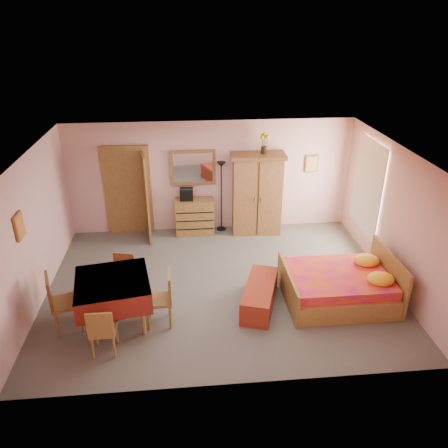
{
  "coord_description": "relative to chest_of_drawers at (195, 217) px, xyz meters",
  "views": [
    {
      "loc": [
        -0.59,
        -7.01,
        4.73
      ],
      "look_at": [
        0.1,
        0.3,
        1.15
      ],
      "focal_mm": 35.0,
      "sensor_mm": 36.0,
      "label": 1
    }
  ],
  "objects": [
    {
      "name": "chest_of_drawers",
      "position": [
        0.0,
        0.0,
        0.0
      ],
      "size": [
        0.89,
        0.45,
        0.84
      ],
      "primitive_type": "cube",
      "rotation": [
        0.0,
        0.0,
        -0.0
      ],
      "color": "olive",
      "rests_on": "floor"
    },
    {
      "name": "picture_left",
      "position": [
        -2.82,
        -2.85,
        1.28
      ],
      "size": [
        0.04,
        0.32,
        0.42
      ],
      "primitive_type": "cube",
      "color": "orange",
      "rests_on": "wall_left"
    },
    {
      "name": "wall_front",
      "position": [
        0.4,
        -4.75,
        0.88
      ],
      "size": [
        6.5,
        0.1,
        2.6
      ],
      "primitive_type": "cube",
      "color": "#DEA5A1",
      "rests_on": "floor"
    },
    {
      "name": "floor",
      "position": [
        0.4,
        -2.25,
        -0.42
      ],
      "size": [
        6.5,
        6.5,
        0.0
      ],
      "primitive_type": "plane",
      "color": "#656259",
      "rests_on": "ground"
    },
    {
      "name": "doorway",
      "position": [
        -1.5,
        0.22,
        0.61
      ],
      "size": [
        1.06,
        0.12,
        2.15
      ],
      "primitive_type": "cube",
      "color": "#9E6B35",
      "rests_on": "floor"
    },
    {
      "name": "picture_back",
      "position": [
        2.75,
        0.22,
        1.13
      ],
      "size": [
        0.3,
        0.04,
        0.4
      ],
      "primitive_type": "cube",
      "color": "#D8BF59",
      "rests_on": "wall_back"
    },
    {
      "name": "chair_east",
      "position": [
        -0.7,
        -3.28,
        0.06
      ],
      "size": [
        0.45,
        0.45,
        0.96
      ],
      "primitive_type": "cube",
      "rotation": [
        0.0,
        0.0,
        1.59
      ],
      "color": "olive",
      "rests_on": "floor"
    },
    {
      "name": "window",
      "position": [
        3.61,
        -1.05,
        1.03
      ],
      "size": [
        0.08,
        1.4,
        1.95
      ],
      "primitive_type": "cube",
      "color": "white",
      "rests_on": "wall_right"
    },
    {
      "name": "wall_back",
      "position": [
        0.4,
        0.25,
        0.88
      ],
      "size": [
        6.5,
        0.1,
        2.6
      ],
      "primitive_type": "cube",
      "color": "#DEA5A1",
      "rests_on": "floor"
    },
    {
      "name": "bed",
      "position": [
        2.47,
        -2.9,
        0.03
      ],
      "size": [
        1.93,
        1.52,
        0.89
      ],
      "primitive_type": "cube",
      "rotation": [
        0.0,
        0.0,
        0.0
      ],
      "color": "#C21259",
      "rests_on": "floor"
    },
    {
      "name": "wall_mirror",
      "position": [
        0.0,
        0.21,
        1.13
      ],
      "size": [
        1.03,
        0.1,
        0.81
      ],
      "primitive_type": "cube",
      "rotation": [
        0.0,
        0.0,
        0.04
      ],
      "color": "silver",
      "rests_on": "wall_back"
    },
    {
      "name": "wall_right",
      "position": [
        3.65,
        -2.25,
        0.88
      ],
      "size": [
        0.1,
        5.0,
        2.6
      ],
      "primitive_type": "cube",
      "color": "#DEA5A1",
      "rests_on": "floor"
    },
    {
      "name": "chair_south",
      "position": [
        -1.51,
        -3.9,
        0.01
      ],
      "size": [
        0.39,
        0.39,
        0.85
      ],
      "primitive_type": "cube",
      "rotation": [
        0.0,
        0.0,
        0.0
      ],
      "color": "#AB7639",
      "rests_on": "floor"
    },
    {
      "name": "sunflower_vase",
      "position": [
        1.57,
        -0.02,
        1.72
      ],
      "size": [
        0.19,
        0.19,
        0.46
      ],
      "primitive_type": "cube",
      "rotation": [
        0.0,
        0.0,
        0.06
      ],
      "color": "yellow",
      "rests_on": "wardrobe"
    },
    {
      "name": "bench",
      "position": [
        1.04,
        -2.96,
        -0.2
      ],
      "size": [
        0.87,
        1.4,
        0.44
      ],
      "primitive_type": "cube",
      "rotation": [
        0.0,
        0.0,
        -0.32
      ],
      "color": "maroon",
      "rests_on": "floor"
    },
    {
      "name": "dining_table",
      "position": [
        -1.43,
        -3.21,
        0.01
      ],
      "size": [
        1.34,
        1.34,
        0.85
      ],
      "primitive_type": "cube",
      "rotation": [
        0.0,
        0.0,
        0.17
      ],
      "color": "maroon",
      "rests_on": "floor"
    },
    {
      "name": "wardrobe",
      "position": [
        1.45,
        -0.04,
        0.53
      ],
      "size": [
        1.25,
        0.69,
        1.91
      ],
      "primitive_type": "cube",
      "rotation": [
        0.0,
        0.0,
        -0.06
      ],
      "color": "#975F33",
      "rests_on": "floor"
    },
    {
      "name": "stereo",
      "position": [
        -0.17,
        0.04,
        0.56
      ],
      "size": [
        0.3,
        0.23,
        0.28
      ],
      "primitive_type": "cube",
      "rotation": [
        0.0,
        0.0,
        -0.03
      ],
      "color": "black",
      "rests_on": "chest_of_drawers"
    },
    {
      "name": "floor_lamp",
      "position": [
        0.64,
        0.13,
        0.42
      ],
      "size": [
        0.23,
        0.23,
        1.69
      ],
      "primitive_type": "cube",
      "rotation": [
        0.0,
        0.0,
        0.07
      ],
      "color": "black",
      "rests_on": "floor"
    },
    {
      "name": "chair_west",
      "position": [
        -2.19,
        -3.27,
        0.1
      ],
      "size": [
        0.59,
        0.59,
        1.04
      ],
      "primitive_type": "cube",
      "rotation": [
        0.0,
        0.0,
        -1.26
      ],
      "color": "olive",
      "rests_on": "floor"
    },
    {
      "name": "wall_left",
      "position": [
        -2.85,
        -2.25,
        0.88
      ],
      "size": [
        0.1,
        5.0,
        2.6
      ],
      "primitive_type": "cube",
      "color": "#DEA5A1",
      "rests_on": "floor"
    },
    {
      "name": "chair_north",
      "position": [
        -1.38,
        -2.52,
        0.01
      ],
      "size": [
        0.47,
        0.47,
        0.85
      ],
      "primitive_type": "cube",
      "rotation": [
        0.0,
        0.0,
        2.91
      ],
      "color": "#9A6134",
      "rests_on": "floor"
    },
    {
      "name": "ceiling",
      "position": [
        0.4,
        -2.25,
        2.18
      ],
      "size": [
        6.5,
        6.5,
        0.0
      ],
      "primitive_type": "plane",
      "rotation": [
        3.14,
        0.0,
        0.0
      ],
      "color": "brown",
      "rests_on": "wall_back"
    }
  ]
}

